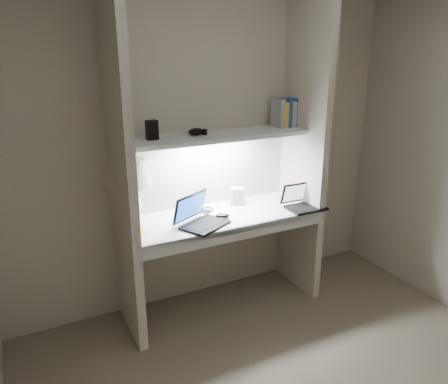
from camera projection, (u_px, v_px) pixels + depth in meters
back_wall at (206, 145)px, 3.36m from camera, size 3.20×0.01×2.50m
alcove_panel_left at (121, 164)px, 2.82m from camera, size 0.06×0.55×2.50m
alcove_panel_right at (304, 143)px, 3.44m from camera, size 0.06×0.55×2.50m
desk at (222, 217)px, 3.29m from camera, size 1.40×0.55×0.04m
desk_apron at (238, 233)px, 3.08m from camera, size 1.46×0.03×0.10m
shelf at (216, 136)px, 3.18m from camera, size 1.40×0.36×0.03m
strip_light at (216, 139)px, 3.18m from camera, size 0.60×0.04×0.02m
table_lamp at (129, 180)px, 3.06m from camera, size 0.32×0.32×0.46m
laptop_main at (199, 218)px, 3.08m from camera, size 0.41×0.40×0.22m
laptop_netbook at (303, 202)px, 3.42m from camera, size 0.29×0.26×0.18m
speaker at (237, 196)px, 3.47m from camera, size 0.12×0.10×0.14m
mouse at (222, 216)px, 3.21m from camera, size 0.12×0.10×0.04m
cable_coil at (207, 209)px, 3.37m from camera, size 0.12×0.12×0.01m
sticky_note at (140, 232)px, 2.98m from camera, size 0.08×0.08×0.00m
book_row at (287, 113)px, 3.45m from camera, size 0.21×0.15×0.22m
shelf_box at (152, 130)px, 2.97m from camera, size 0.08×0.06×0.13m
shelf_gadget at (196, 132)px, 3.12m from camera, size 0.14×0.11×0.05m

